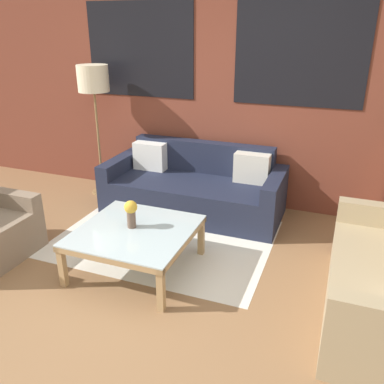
# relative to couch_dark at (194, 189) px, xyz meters

# --- Properties ---
(ground_plane) EXTENTS (16.00, 16.00, 0.00)m
(ground_plane) POSITION_rel_couch_dark_xyz_m (0.07, -1.95, -0.28)
(ground_plane) COLOR #8E6642
(wall_back_brick) EXTENTS (8.40, 0.09, 2.80)m
(wall_back_brick) POSITION_rel_couch_dark_xyz_m (0.07, 0.49, 1.13)
(wall_back_brick) COLOR brown
(wall_back_brick) RESTS_ON ground_plane
(rug) EXTENTS (2.18, 1.65, 0.00)m
(rug) POSITION_rel_couch_dark_xyz_m (-0.04, -0.76, -0.28)
(rug) COLOR silver
(rug) RESTS_ON ground_plane
(couch_dark) EXTENTS (2.07, 0.88, 0.78)m
(couch_dark) POSITION_rel_couch_dark_xyz_m (0.00, 0.00, 0.00)
(couch_dark) COLOR #1E2338
(couch_dark) RESTS_ON ground_plane
(coffee_table) EXTENTS (0.99, 0.99, 0.41)m
(coffee_table) POSITION_rel_couch_dark_xyz_m (-0.04, -1.38, 0.07)
(coffee_table) COLOR silver
(coffee_table) RESTS_ON ground_plane
(floor_lamp) EXTENTS (0.38, 0.38, 1.64)m
(floor_lamp) POSITION_rel_couch_dark_xyz_m (-1.35, 0.11, 1.14)
(floor_lamp) COLOR olive
(floor_lamp) RESTS_ON ground_plane
(flower_vase) EXTENTS (0.12, 0.12, 0.26)m
(flower_vase) POSITION_rel_couch_dark_xyz_m (-0.09, -1.35, 0.28)
(flower_vase) COLOR brown
(flower_vase) RESTS_ON coffee_table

